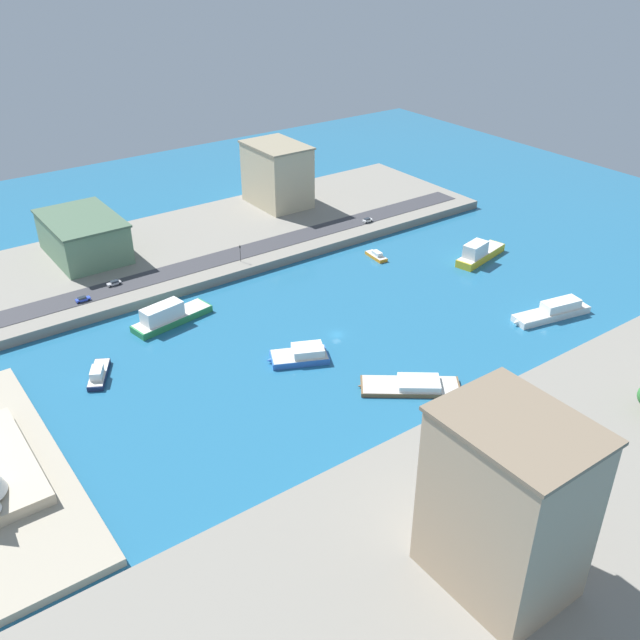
{
  "coord_description": "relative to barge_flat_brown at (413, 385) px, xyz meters",
  "views": [
    {
      "loc": [
        -153.4,
        116.92,
        115.93
      ],
      "look_at": [
        2.12,
        4.99,
        6.05
      ],
      "focal_mm": 39.53,
      "sensor_mm": 36.0,
      "label": 1
    }
  ],
  "objects": [
    {
      "name": "ground_plane",
      "position": [
        36.32,
        -0.39,
        -1.1
      ],
      "size": [
        440.0,
        440.0,
        0.0
      ],
      "primitive_type": "plane",
      "color": "#23668E"
    },
    {
      "name": "quay_west",
      "position": [
        -51.25,
        -0.39,
        0.58
      ],
      "size": [
        70.0,
        240.0,
        3.36
      ],
      "primitive_type": "cube",
      "color": "gray",
      "rests_on": "ground_plane"
    },
    {
      "name": "quay_east",
      "position": [
        123.9,
        -0.39,
        0.58
      ],
      "size": [
        70.0,
        240.0,
        3.36
      ],
      "primitive_type": "cube",
      "color": "gray",
      "rests_on": "ground_plane"
    },
    {
      "name": "road_strip",
      "position": [
        102.61,
        -0.39,
        2.34
      ],
      "size": [
        11.37,
        228.0,
        0.15
      ],
      "primitive_type": "cube",
      "color": "#38383D",
      "rests_on": "quay_east"
    },
    {
      "name": "barge_flat_brown",
      "position": [
        0.0,
        0.0,
        0.0
      ],
      "size": [
        24.29,
        27.92,
        2.92
      ],
      "color": "brown",
      "rests_on": "ground_plane"
    },
    {
      "name": "ferry_yellow_fast",
      "position": [
        49.21,
        -79.23,
        1.81
      ],
      "size": [
        12.43,
        28.55,
        8.12
      ],
      "color": "yellow",
      "rests_on": "ground_plane"
    },
    {
      "name": "ferry_white_commuter",
      "position": [
        3.58,
        -66.28,
        0.92
      ],
      "size": [
        12.23,
        29.68,
        5.3
      ],
      "color": "silver",
      "rests_on": "ground_plane"
    },
    {
      "name": "ferry_green_doubledeck",
      "position": [
        74.36,
        39.91,
        1.64
      ],
      "size": [
        12.23,
        29.31,
        7.3
      ],
      "color": "#2D8C4C",
      "rests_on": "ground_plane"
    },
    {
      "name": "catamaran_blue",
      "position": [
        30.68,
        16.88,
        0.65
      ],
      "size": [
        14.98,
        19.14,
        4.42
      ],
      "color": "blue",
      "rests_on": "ground_plane"
    },
    {
      "name": "patrol_launch_navy",
      "position": [
        57.13,
        70.07,
        0.29
      ],
      "size": [
        15.5,
        11.21,
        4.07
      ],
      "color": "#1E284C",
      "rests_on": "ground_plane"
    },
    {
      "name": "water_taxi_orange",
      "position": [
        73.9,
        -48.01,
        -0.08
      ],
      "size": [
        11.63,
        4.55,
        2.89
      ],
      "color": "orange",
      "rests_on": "ground_plane"
    },
    {
      "name": "apartment_midrise_tan",
      "position": [
        -59.81,
        33.16,
        21.14
      ],
      "size": [
        27.33,
        21.51,
        37.7
      ],
      "color": "tan",
      "rests_on": "quay_west"
    },
    {
      "name": "office_block_beige",
      "position": [
        139.55,
        -44.75,
        15.84
      ],
      "size": [
        29.75,
        21.41,
        27.09
      ],
      "color": "#C6B793",
      "rests_on": "quay_east"
    },
    {
      "name": "terminal_long_green",
      "position": [
        135.25,
        45.22,
        9.99
      ],
      "size": [
        37.61,
        25.45,
        15.41
      ],
      "color": "slate",
      "rests_on": "quay_east"
    },
    {
      "name": "sedan_silver",
      "position": [
        104.59,
        46.24,
        3.18
      ],
      "size": [
        2.07,
        5.0,
        1.58
      ],
      "color": "black",
      "rests_on": "road_strip"
    },
    {
      "name": "hatchback_blue",
      "position": [
        99.19,
        59.39,
        3.17
      ],
      "size": [
        1.9,
        4.85,
        1.55
      ],
      "color": "black",
      "rests_on": "road_strip"
    },
    {
      "name": "van_white",
      "position": [
        98.34,
        -63.33,
        3.22
      ],
      "size": [
        2.07,
        4.35,
        1.65
      ],
      "color": "black",
      "rests_on": "road_strip"
    },
    {
      "name": "traffic_light_waterfront",
      "position": [
        95.71,
        0.16,
        6.6
      ],
      "size": [
        0.36,
        0.36,
        6.5
      ],
      "color": "black",
      "rests_on": "quay_east"
    }
  ]
}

